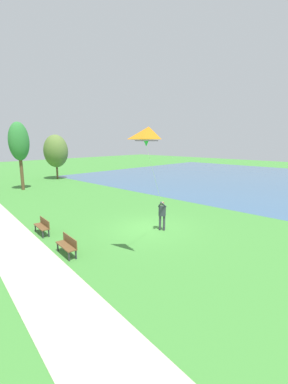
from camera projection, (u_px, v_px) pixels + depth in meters
ground_plane at (150, 229)px, 15.61m from camera, size 120.00×120.00×0.00m
lake_water at (251, 178)px, 36.27m from camera, size 36.00×44.00×0.01m
walkway_path at (21, 253)px, 12.17m from camera, size 6.38×32.05×0.02m
person_kite_flyer at (162, 213)px, 15.19m from camera, size 0.62×0.53×1.83m
flying_kite at (148, 137)px, 10.27m from camera, size 3.61×2.66×3.99m
park_bench_near_walkway at (68, 244)px, 11.95m from camera, size 0.62×1.54×0.88m
park_bench_far_walkway at (43, 225)px, 14.62m from camera, size 0.62×1.54×0.88m
tree_horizon_far at (56, 151)px, 35.08m from camera, size 3.16×3.39×6.02m
tree_lakeside_far at (19, 142)px, 26.95m from camera, size 2.09×1.73×7.15m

